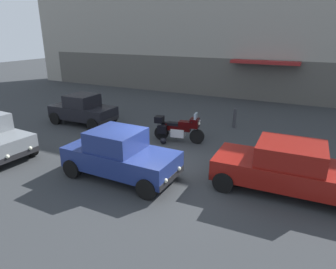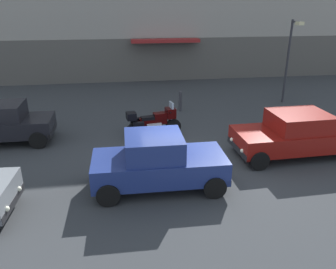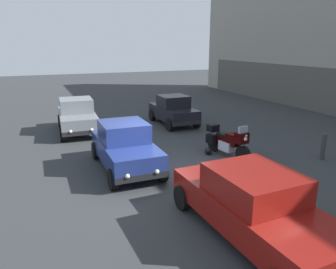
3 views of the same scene
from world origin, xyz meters
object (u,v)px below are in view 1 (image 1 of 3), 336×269
at_px(car_sedan_far, 290,168).
at_px(car_wagon_end, 120,155).
at_px(helmet, 163,141).
at_px(bollard_curbside, 234,117).
at_px(car_compact_side, 83,110).
at_px(motorcycle, 178,128).

bearing_deg(car_sedan_far, car_wagon_end, 14.47).
height_order(helmet, bollard_curbside, bollard_curbside).
xyz_separation_m(car_compact_side, car_wagon_end, (5.30, -4.16, 0.04)).
bearing_deg(car_compact_side, car_wagon_end, 141.61).
bearing_deg(helmet, motorcycle, 51.93).
bearing_deg(bollard_curbside, helmet, -119.97).
bearing_deg(car_wagon_end, car_sedan_far, 17.06).
height_order(motorcycle, car_compact_side, car_compact_side).
bearing_deg(car_sedan_far, motorcycle, -28.77).
xyz_separation_m(motorcycle, car_compact_side, (-5.58, 0.20, 0.15)).
xyz_separation_m(helmet, car_sedan_far, (5.28, -1.91, 0.64)).
relative_size(motorcycle, car_sedan_far, 0.49).
height_order(motorcycle, helmet, motorcycle).
xyz_separation_m(car_compact_side, bollard_curbside, (7.27, 2.93, -0.23)).
distance_m(helmet, car_wagon_end, 3.46).
xyz_separation_m(motorcycle, bollard_curbside, (1.69, 3.13, -0.08)).
bearing_deg(helmet, car_wagon_end, -87.17).
bearing_deg(motorcycle, car_sedan_far, -36.46).
relative_size(car_sedan_far, car_compact_side, 1.32).
bearing_deg(motorcycle, helmet, -137.47).
bearing_deg(car_compact_side, motorcycle, 177.63).
bearing_deg(car_wagon_end, car_compact_side, 142.77).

